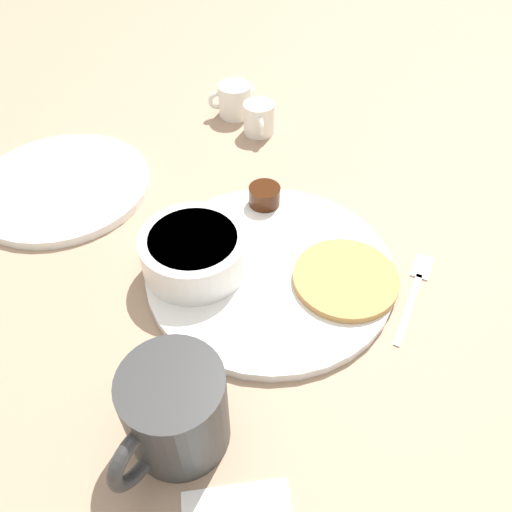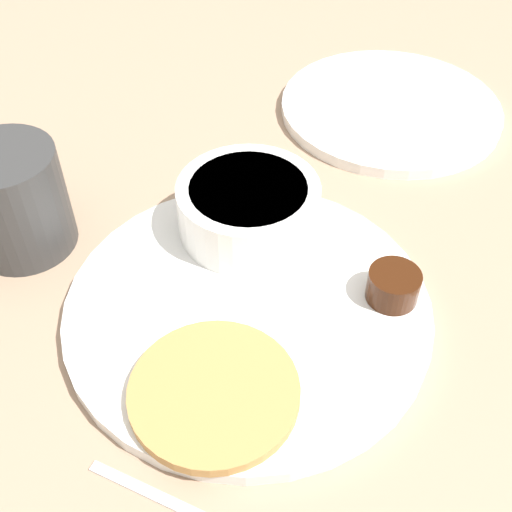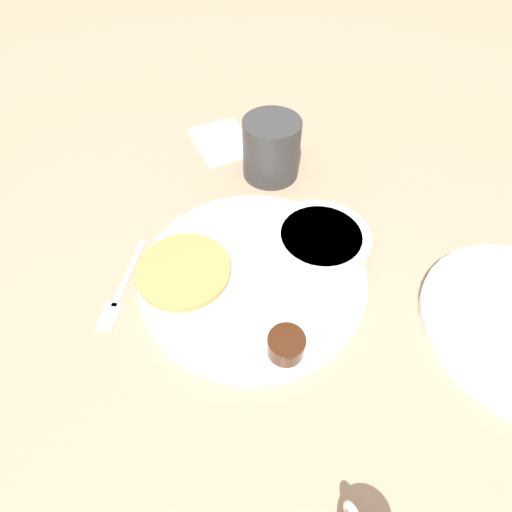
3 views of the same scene
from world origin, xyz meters
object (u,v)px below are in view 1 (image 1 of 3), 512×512
(coffee_mug, at_px, (174,412))
(fork, at_px, (416,286))
(bowl, at_px, (194,254))
(plate, at_px, (270,270))
(creamer_pitcher_near, at_px, (259,118))
(creamer_pitcher_far, at_px, (234,100))

(coffee_mug, bearing_deg, fork, -54.60)
(bowl, xyz_separation_m, coffee_mug, (-0.19, -0.00, 0.01))
(plate, height_order, fork, plate)
(bowl, bearing_deg, creamer_pitcher_near, -13.20)
(creamer_pitcher_far, height_order, fork, creamer_pitcher_far)
(plate, height_order, creamer_pitcher_far, creamer_pitcher_far)
(coffee_mug, bearing_deg, creamer_pitcher_far, -2.96)
(bowl, height_order, creamer_pitcher_far, bowl)
(creamer_pitcher_far, xyz_separation_m, fork, (-0.37, -0.22, -0.02))
(bowl, xyz_separation_m, creamer_pitcher_far, (0.36, -0.03, -0.01))
(plate, distance_m, coffee_mug, 0.22)
(creamer_pitcher_far, relative_size, fork, 0.57)
(bowl, relative_size, creamer_pitcher_far, 1.58)
(bowl, height_order, creamer_pitcher_near, bowl)
(coffee_mug, xyz_separation_m, creamer_pitcher_near, (0.50, -0.07, -0.02))
(plate, height_order, creamer_pitcher_near, creamer_pitcher_near)
(creamer_pitcher_near, relative_size, creamer_pitcher_far, 0.92)
(bowl, bearing_deg, plate, -86.81)
(plate, bearing_deg, creamer_pitcher_near, 2.70)
(bowl, bearing_deg, fork, -93.45)
(plate, bearing_deg, coffee_mug, 157.20)
(creamer_pitcher_far, bearing_deg, creamer_pitcher_near, -142.68)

